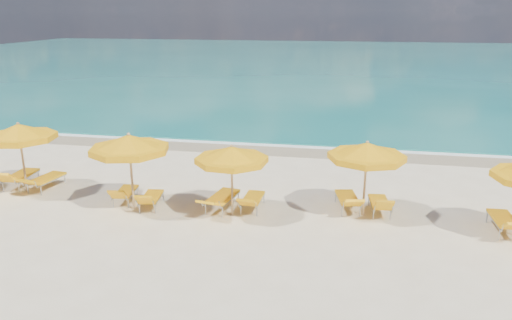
# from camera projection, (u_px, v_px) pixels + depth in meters

# --- Properties ---
(ground_plane) EXTENTS (120.00, 120.00, 0.00)m
(ground_plane) POSITION_uv_depth(u_px,v_px,m) (247.00, 210.00, 15.61)
(ground_plane) COLOR beige
(ocean) EXTENTS (120.00, 80.00, 0.30)m
(ocean) POSITION_uv_depth(u_px,v_px,m) (329.00, 62.00, 60.72)
(ocean) COLOR #12655E
(ocean) RESTS_ON ground
(wet_sand_band) EXTENTS (120.00, 2.60, 0.01)m
(wet_sand_band) POSITION_uv_depth(u_px,v_px,m) (281.00, 149.00, 22.56)
(wet_sand_band) COLOR tan
(wet_sand_band) RESTS_ON ground
(foam_line) EXTENTS (120.00, 1.20, 0.03)m
(foam_line) POSITION_uv_depth(u_px,v_px,m) (283.00, 144.00, 23.32)
(foam_line) COLOR white
(foam_line) RESTS_ON ground
(whitecap_near) EXTENTS (14.00, 0.36, 0.05)m
(whitecap_near) POSITION_uv_depth(u_px,v_px,m) (211.00, 106.00, 32.69)
(whitecap_near) COLOR white
(whitecap_near) RESTS_ON ground
(whitecap_far) EXTENTS (18.00, 0.30, 0.05)m
(whitecap_far) POSITION_uv_depth(u_px,v_px,m) (421.00, 95.00, 36.70)
(whitecap_far) COLOR white
(whitecap_far) RESTS_ON ground
(umbrella_1) EXTENTS (2.84, 2.84, 2.45)m
(umbrella_1) POSITION_uv_depth(u_px,v_px,m) (19.00, 133.00, 16.62)
(umbrella_1) COLOR tan
(umbrella_1) RESTS_ON ground
(umbrella_2) EXTENTS (2.76, 2.76, 2.47)m
(umbrella_2) POSITION_uv_depth(u_px,v_px,m) (129.00, 144.00, 15.09)
(umbrella_2) COLOR tan
(umbrella_2) RESTS_ON ground
(umbrella_3) EXTENTS (2.77, 2.77, 2.24)m
(umbrella_3) POSITION_uv_depth(u_px,v_px,m) (232.00, 155.00, 14.69)
(umbrella_3) COLOR tan
(umbrella_3) RESTS_ON ground
(umbrella_4) EXTENTS (2.40, 2.40, 2.35)m
(umbrella_4) POSITION_uv_depth(u_px,v_px,m) (367.00, 152.00, 14.68)
(umbrella_4) COLOR tan
(umbrella_4) RESTS_ON ground
(lounger_1_left) EXTENTS (0.80, 1.96, 0.88)m
(lounger_1_left) POSITION_uv_depth(u_px,v_px,m) (21.00, 180.00, 17.64)
(lounger_1_left) COLOR #A5A8AD
(lounger_1_left) RESTS_ON ground
(lounger_1_right) EXTENTS (0.85, 1.94, 0.76)m
(lounger_1_right) POSITION_uv_depth(u_px,v_px,m) (46.00, 183.00, 17.39)
(lounger_1_right) COLOR #A5A8AD
(lounger_1_right) RESTS_ON ground
(lounger_2_left) EXTENTS (0.74, 1.65, 0.75)m
(lounger_2_left) POSITION_uv_depth(u_px,v_px,m) (126.00, 196.00, 16.23)
(lounger_2_left) COLOR #A5A8AD
(lounger_2_left) RESTS_ON ground
(lounger_2_right) EXTENTS (0.76, 1.65, 0.76)m
(lounger_2_right) POSITION_uv_depth(u_px,v_px,m) (151.00, 202.00, 15.77)
(lounger_2_right) COLOR #A5A8AD
(lounger_2_right) RESTS_ON ground
(lounger_3_left) EXTENTS (0.95, 2.05, 0.72)m
(lounger_3_left) POSITION_uv_depth(u_px,v_px,m) (222.00, 202.00, 15.62)
(lounger_3_left) COLOR #A5A8AD
(lounger_3_left) RESTS_ON ground
(lounger_3_right) EXTENTS (0.60, 1.70, 0.73)m
(lounger_3_right) POSITION_uv_depth(u_px,v_px,m) (252.00, 203.00, 15.62)
(lounger_3_right) COLOR #A5A8AD
(lounger_3_right) RESTS_ON ground
(lounger_4_left) EXTENTS (0.95, 1.90, 0.77)m
(lounger_4_left) POSITION_uv_depth(u_px,v_px,m) (348.00, 203.00, 15.58)
(lounger_4_left) COLOR #A5A8AD
(lounger_4_left) RESTS_ON ground
(lounger_4_right) EXTENTS (0.72, 1.67, 0.80)m
(lounger_4_right) POSITION_uv_depth(u_px,v_px,m) (379.00, 207.00, 15.30)
(lounger_4_right) COLOR #A5A8AD
(lounger_4_right) RESTS_ON ground
(lounger_5_left) EXTENTS (0.67, 1.85, 0.78)m
(lounger_5_left) POSITION_uv_depth(u_px,v_px,m) (504.00, 225.00, 13.99)
(lounger_5_left) COLOR #A5A8AD
(lounger_5_left) RESTS_ON ground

